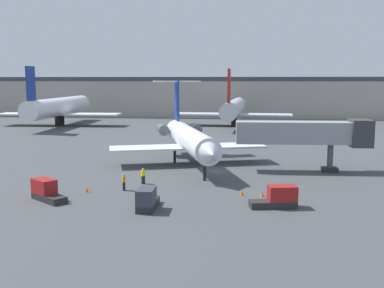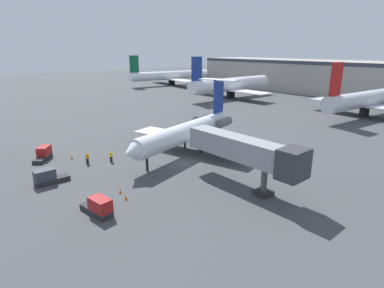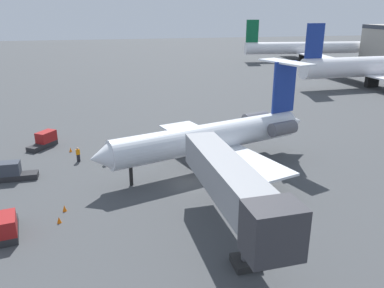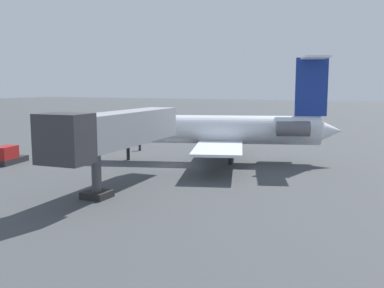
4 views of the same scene
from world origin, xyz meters
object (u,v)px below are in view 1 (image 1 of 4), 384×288
at_px(regional_jet, 188,137).
at_px(ground_crew_loader, 143,176).
at_px(jet_bridge, 311,133).
at_px(traffic_cone_far, 262,194).
at_px(baggage_tug_spare, 46,191).
at_px(ground_crew_marshaller, 124,182).
at_px(traffic_cone_near, 87,189).
at_px(traffic_cone_mid, 242,192).
at_px(baggage_tug_trailing, 147,200).
at_px(parked_airliner_west_mid, 59,107).
at_px(baggage_tug_lead, 278,198).
at_px(parked_airliner_centre, 234,108).

xyz_separation_m(regional_jet, ground_crew_loader, (-3.37, -11.71, -2.67)).
xyz_separation_m(jet_bridge, traffic_cone_far, (-6.21, -12.72, -4.31)).
distance_m(jet_bridge, baggage_tug_spare, 30.79).
bearing_deg(ground_crew_marshaller, traffic_cone_far, -3.57).
bearing_deg(ground_crew_marshaller, traffic_cone_near, -162.22).
bearing_deg(traffic_cone_far, traffic_cone_mid, 172.20).
height_order(baggage_tug_spare, traffic_cone_mid, baggage_tug_spare).
distance_m(traffic_cone_mid, traffic_cone_far, 1.94).
distance_m(regional_jet, traffic_cone_mid, 17.19).
bearing_deg(jet_bridge, traffic_cone_mid, -123.14).
bearing_deg(jet_bridge, ground_crew_loader, -154.55).
height_order(baggage_tug_trailing, traffic_cone_mid, baggage_tug_trailing).
bearing_deg(parked_airliner_west_mid, baggage_tug_lead, -54.29).
bearing_deg(baggage_tug_spare, regional_jet, 60.72).
relative_size(jet_bridge, ground_crew_loader, 9.42).
xyz_separation_m(jet_bridge, baggage_tug_lead, (-4.99, -16.30, -3.75)).
relative_size(regional_jet, jet_bridge, 1.62).
relative_size(ground_crew_marshaller, ground_crew_loader, 1.00).
bearing_deg(ground_crew_loader, parked_airliner_centre, 82.53).
relative_size(regional_jet, baggage_tug_trailing, 6.41).
height_order(regional_jet, traffic_cone_near, regional_jet).
bearing_deg(traffic_cone_near, ground_crew_marshaller, 17.78).
bearing_deg(parked_airliner_centre, traffic_cone_mid, -88.03).
height_order(ground_crew_loader, traffic_cone_near, ground_crew_loader).
bearing_deg(ground_crew_marshaller, traffic_cone_mid, -2.86).
height_order(ground_crew_marshaller, traffic_cone_near, ground_crew_marshaller).
bearing_deg(ground_crew_marshaller, parked_airliner_centre, 81.78).
relative_size(regional_jet, ground_crew_marshaller, 15.30).
xyz_separation_m(jet_bridge, parked_airliner_centre, (-10.39, 53.20, -0.38)).
height_order(jet_bridge, parked_airliner_west_mid, parked_airliner_west_mid).
distance_m(baggage_tug_trailing, baggage_tug_spare, 9.98).
xyz_separation_m(regional_jet, ground_crew_marshaller, (-4.64, -14.77, -2.67)).
bearing_deg(parked_airliner_west_mid, traffic_cone_near, -65.13).
distance_m(baggage_tug_trailing, traffic_cone_far, 11.29).
bearing_deg(parked_airliner_west_mid, traffic_cone_far, -53.48).
distance_m(traffic_cone_near, traffic_cone_far, 17.04).
xyz_separation_m(traffic_cone_near, traffic_cone_far, (17.03, 0.26, 0.00)).
relative_size(traffic_cone_mid, parked_airliner_west_mid, 0.02).
bearing_deg(baggage_tug_lead, baggage_tug_trailing, -170.48).
distance_m(baggage_tug_spare, parked_airliner_centre, 71.23).
bearing_deg(traffic_cone_near, baggage_tug_trailing, -35.88).
distance_m(baggage_tug_spare, parked_airliner_west_mid, 70.61).
xyz_separation_m(ground_crew_marshaller, parked_airliner_west_mid, (-32.30, 61.10, 3.59)).
bearing_deg(baggage_tug_trailing, baggage_tug_spare, 168.93).
xyz_separation_m(baggage_tug_trailing, baggage_tug_spare, (-9.80, 1.92, 0.00)).
relative_size(ground_crew_marshaller, parked_airliner_centre, 0.05).
height_order(regional_jet, traffic_cone_mid, regional_jet).
height_order(regional_jet, parked_airliner_west_mid, parked_airliner_west_mid).
bearing_deg(baggage_tug_trailing, regional_jet, 87.46).
bearing_deg(jet_bridge, traffic_cone_near, -150.82).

